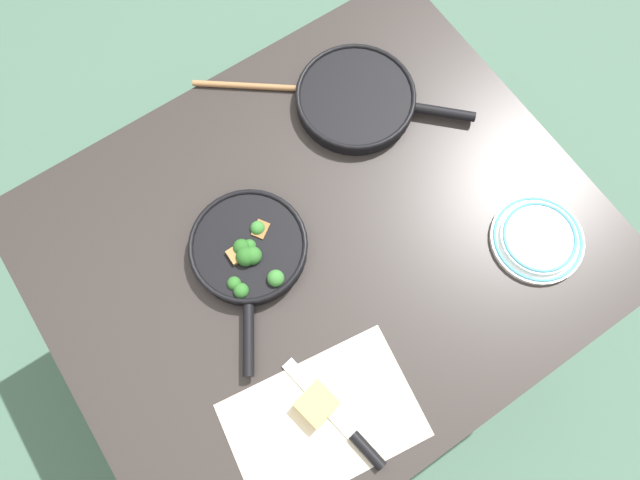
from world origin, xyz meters
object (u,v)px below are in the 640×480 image
skillet_broccoli (249,250)px  dinner_plate_stack (538,238)px  wooden_spoon (292,88)px  cheese_block (317,404)px  skillet_eggs (357,99)px  grater_knife (347,428)px

skillet_broccoli → dinner_plate_stack: skillet_broccoli is taller
wooden_spoon → dinner_plate_stack: dinner_plate_stack is taller
skillet_broccoli → cheese_block: bearing=22.6°
skillet_eggs → dinner_plate_stack: (-0.13, 0.52, -0.01)m
skillet_broccoli → wooden_spoon: 0.44m
skillet_broccoli → wooden_spoon: size_ratio=1.12×
skillet_broccoli → dinner_plate_stack: size_ratio=1.78×
wooden_spoon → grater_knife: grater_knife is taller
grater_knife → dinner_plate_stack: dinner_plate_stack is taller
skillet_broccoli → wooden_spoon: skillet_broccoli is taller
wooden_spoon → cheese_block: (0.37, 0.66, 0.01)m
skillet_broccoli → cheese_block: (0.06, 0.36, -0.01)m
skillet_eggs → cheese_block: bearing=-87.2°
cheese_block → dinner_plate_stack: bearing=-178.2°
grater_knife → cheese_block: cheese_block is taller
skillet_eggs → wooden_spoon: skillet_eggs is taller
skillet_eggs → cheese_block: (0.48, 0.54, -0.00)m
skillet_broccoli → cheese_block: size_ratio=4.51×
wooden_spoon → skillet_broccoli: bearing=-98.3°
skillet_eggs → grater_knife: bearing=-82.1°
wooden_spoon → grater_knife: 0.81m
grater_knife → cheese_block: size_ratio=3.39×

